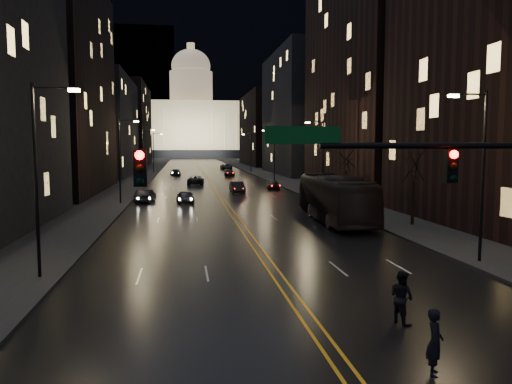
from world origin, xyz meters
name	(u,v)px	position (x,y,z in m)	size (l,w,h in m)	color
ground	(334,355)	(0.00, 0.00, 0.00)	(900.00, 900.00, 0.00)	black
road	(199,167)	(0.00, 130.00, 0.01)	(20.00, 320.00, 0.02)	black
sidewalk_left	(149,167)	(-14.00, 130.00, 0.08)	(8.00, 320.00, 0.16)	black
sidewalk_right	(247,166)	(14.00, 130.00, 0.08)	(8.00, 320.00, 0.16)	black
center_line	(199,167)	(0.00, 130.00, 0.03)	(0.62, 320.00, 0.01)	orange
building_left_mid	(51,84)	(-21.00, 54.00, 14.00)	(12.00, 30.00, 28.00)	black
building_left_far	(101,127)	(-21.00, 92.00, 10.00)	(12.00, 34.00, 20.00)	black
building_left_dist	(127,126)	(-21.00, 140.00, 12.00)	(12.00, 40.00, 24.00)	black
building_right_tall	(377,47)	(21.00, 50.00, 19.00)	(12.00, 30.00, 38.00)	black
building_right_mid	(302,114)	(21.00, 92.00, 13.00)	(12.00, 34.00, 26.00)	black
building_right_dist	(266,130)	(21.00, 140.00, 11.00)	(12.00, 40.00, 22.00)	black
mountain_ridge	(240,70)	(40.00, 380.00, 65.00)	(520.00, 60.00, 130.00)	black
capitol	(192,124)	(0.00, 250.00, 17.15)	(90.00, 50.00, 58.50)	black
streetlamp_right_near	(480,167)	(10.81, 10.00, 5.08)	(2.13, 0.25, 9.00)	black
streetlamp_left_near	(40,170)	(-10.81, 10.00, 5.08)	(2.13, 0.25, 9.00)	black
streetlamp_right_mid	(321,156)	(10.81, 40.00, 5.08)	(2.13, 0.25, 9.00)	black
streetlamp_left_mid	(121,156)	(-10.81, 40.00, 5.08)	(2.13, 0.25, 9.00)	black
streetlamp_right_far	(273,152)	(10.81, 70.00, 5.08)	(2.13, 0.25, 9.00)	black
streetlamp_left_far	(144,152)	(-10.81, 70.00, 5.08)	(2.13, 0.25, 9.00)	black
streetlamp_right_dist	(250,150)	(10.81, 100.00, 5.08)	(2.13, 0.25, 9.00)	black
streetlamp_left_dist	(154,150)	(-10.81, 100.00, 5.08)	(2.13, 0.25, 9.00)	black
tree_right_mid	(414,168)	(13.00, 22.00, 4.53)	(2.40, 2.40, 6.65)	black
tree_right_far	(346,161)	(13.00, 38.00, 4.53)	(2.40, 2.40, 6.65)	black
bus	(335,198)	(7.84, 25.25, 1.89)	(3.18, 13.60, 3.79)	black
oncoming_car_a	(185,197)	(-4.22, 39.80, 0.72)	(1.70, 4.22, 1.44)	black
oncoming_car_b	(145,196)	(-8.50, 40.94, 0.74)	(1.56, 4.48, 1.48)	black
oncoming_car_c	(196,180)	(-2.50, 65.55, 0.74)	(2.44, 5.29, 1.47)	black
oncoming_car_d	(175,172)	(-6.04, 89.68, 0.68)	(1.91, 4.69, 1.36)	black
receding_car_a	(237,187)	(2.50, 50.48, 0.75)	(1.58, 4.54, 1.50)	black
receding_car_b	(273,185)	(8.06, 54.93, 0.71)	(1.68, 4.18, 1.42)	black
receding_car_c	(229,173)	(4.82, 86.92, 0.70)	(1.95, 4.81, 1.39)	black
receding_car_d	(226,167)	(6.47, 114.04, 0.76)	(2.52, 5.46, 1.52)	black
pedestrian_a	(435,342)	(2.31, -1.62, 0.92)	(0.67, 0.44, 1.84)	black
pedestrian_b	(402,297)	(3.12, 2.23, 0.94)	(0.92, 0.50, 1.88)	black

